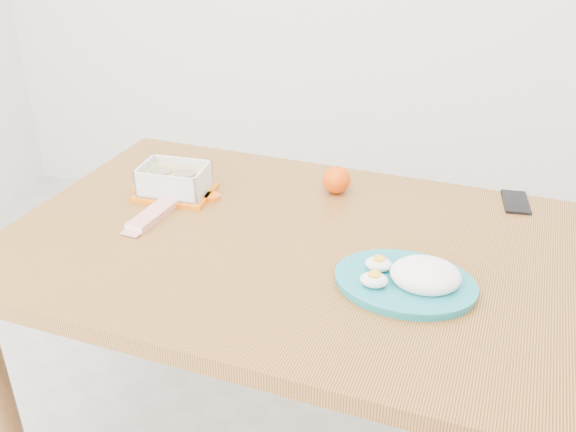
% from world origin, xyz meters
% --- Properties ---
extents(dining_table, '(1.38, 1.00, 0.75)m').
position_xyz_m(dining_table, '(0.02, 0.17, 0.66)').
color(dining_table, olive).
rests_on(dining_table, ground).
extents(food_container, '(0.19, 0.14, 0.08)m').
position_xyz_m(food_container, '(-0.32, 0.32, 0.79)').
color(food_container, orange).
rests_on(food_container, dining_table).
extents(orange_fruit, '(0.07, 0.07, 0.07)m').
position_xyz_m(orange_fruit, '(0.08, 0.43, 0.79)').
color(orange_fruit, '#EA4304').
rests_on(orange_fruit, dining_table).
extents(rice_plate, '(0.31, 0.31, 0.08)m').
position_xyz_m(rice_plate, '(0.30, 0.04, 0.78)').
color(rice_plate, '#187984').
rests_on(rice_plate, dining_table).
extents(candy_bar, '(0.08, 0.20, 0.02)m').
position_xyz_m(candy_bar, '(-0.32, 0.20, 0.76)').
color(candy_bar, '#B81D09').
rests_on(candy_bar, dining_table).
extents(smartphone, '(0.07, 0.13, 0.01)m').
position_xyz_m(smartphone, '(0.53, 0.48, 0.75)').
color(smartphone, black).
rests_on(smartphone, dining_table).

